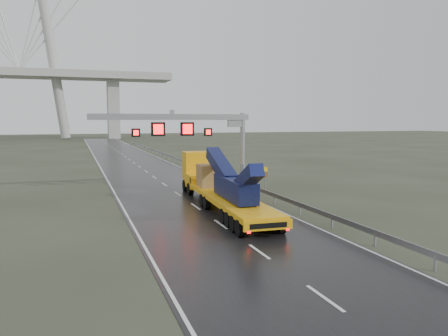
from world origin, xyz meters
name	(u,v)px	position (x,y,z in m)	size (l,w,h in m)	color
ground	(244,241)	(0.00, 0.00, 0.00)	(400.00, 400.00, 0.00)	#313424
road	(139,167)	(0.00, 40.00, 0.01)	(11.00, 200.00, 0.02)	black
guardrail	(201,168)	(6.10, 30.00, 0.70)	(0.20, 140.00, 1.40)	gray
sign_gantry	(195,130)	(2.10, 17.99, 5.61)	(14.90, 1.20, 7.42)	#A3A39F
heavy_haul_truck	(216,182)	(1.83, 10.67, 1.70)	(3.61, 18.78, 4.38)	yellow
exit_sign_pair	(260,175)	(7.10, 14.17, 1.66)	(1.39, 0.10, 2.37)	gray
striped_barrier	(242,185)	(6.00, 15.85, 0.54)	(0.63, 0.34, 1.07)	red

